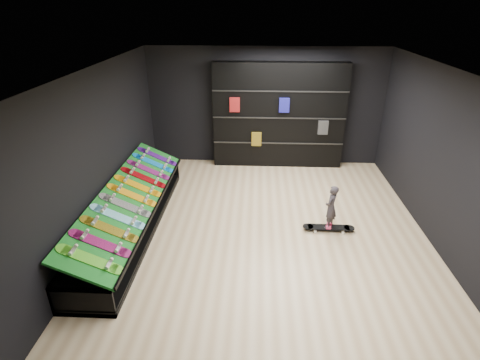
{
  "coord_description": "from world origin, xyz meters",
  "views": [
    {
      "loc": [
        -0.2,
        -6.0,
        3.99
      ],
      "look_at": [
        -0.5,
        0.2,
        1.0
      ],
      "focal_mm": 28.0,
      "sensor_mm": 36.0,
      "label": 1
    }
  ],
  "objects_px": {
    "floor_skateboard": "(328,229)",
    "display_rack": "(132,218)",
    "back_shelving": "(279,116)",
    "child": "(330,215)"
  },
  "relations": [
    {
      "from": "floor_skateboard",
      "to": "display_rack",
      "type": "bearing_deg",
      "value": -177.43
    },
    {
      "from": "display_rack",
      "to": "back_shelving",
      "type": "relative_size",
      "value": 1.35
    },
    {
      "from": "back_shelving",
      "to": "floor_skateboard",
      "type": "bearing_deg",
      "value": -74.93
    },
    {
      "from": "display_rack",
      "to": "floor_skateboard",
      "type": "distance_m",
      "value": 3.76
    },
    {
      "from": "back_shelving",
      "to": "floor_skateboard",
      "type": "xyz_separation_m",
      "value": [
        0.86,
        -3.21,
        -1.28
      ]
    },
    {
      "from": "display_rack",
      "to": "child",
      "type": "height_order",
      "value": "child"
    },
    {
      "from": "display_rack",
      "to": "floor_skateboard",
      "type": "relative_size",
      "value": 4.59
    },
    {
      "from": "display_rack",
      "to": "back_shelving",
      "type": "height_order",
      "value": "back_shelving"
    },
    {
      "from": "floor_skateboard",
      "to": "child",
      "type": "xyz_separation_m",
      "value": [
        0.0,
        0.0,
        0.3
      ]
    },
    {
      "from": "child",
      "to": "display_rack",
      "type": "bearing_deg",
      "value": -59.32
    }
  ]
}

